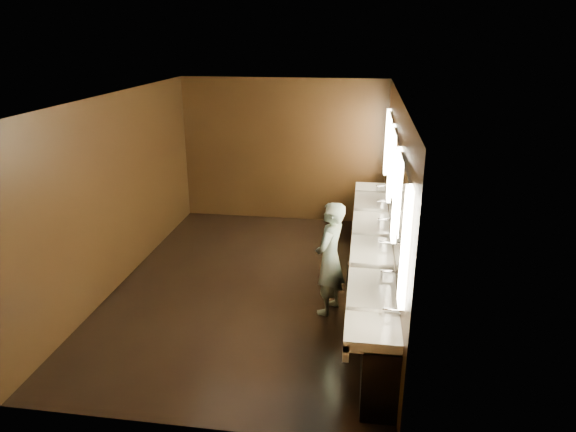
# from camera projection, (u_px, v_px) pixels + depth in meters

# --- Properties ---
(floor) EXTENTS (6.00, 6.00, 0.00)m
(floor) POSITION_uv_depth(u_px,v_px,m) (253.00, 285.00, 7.76)
(floor) COLOR black
(floor) RESTS_ON ground
(ceiling) EXTENTS (4.00, 6.00, 0.02)m
(ceiling) POSITION_uv_depth(u_px,v_px,m) (248.00, 96.00, 6.82)
(ceiling) COLOR #2D2D2B
(ceiling) RESTS_ON wall_back
(wall_back) EXTENTS (4.00, 0.02, 2.80)m
(wall_back) POSITION_uv_depth(u_px,v_px,m) (283.00, 151.00, 10.08)
(wall_back) COLOR black
(wall_back) RESTS_ON floor
(wall_front) EXTENTS (4.00, 0.02, 2.80)m
(wall_front) POSITION_uv_depth(u_px,v_px,m) (178.00, 299.00, 4.50)
(wall_front) COLOR black
(wall_front) RESTS_ON floor
(wall_left) EXTENTS (0.02, 6.00, 2.80)m
(wall_left) POSITION_uv_depth(u_px,v_px,m) (118.00, 191.00, 7.56)
(wall_left) COLOR black
(wall_left) RESTS_ON floor
(wall_right) EXTENTS (0.02, 6.00, 2.80)m
(wall_right) POSITION_uv_depth(u_px,v_px,m) (394.00, 203.00, 7.02)
(wall_right) COLOR black
(wall_right) RESTS_ON floor
(sink_counter) EXTENTS (0.55, 5.40, 1.01)m
(sink_counter) POSITION_uv_depth(u_px,v_px,m) (375.00, 262.00, 7.35)
(sink_counter) COLOR black
(sink_counter) RESTS_ON floor
(mirror_band) EXTENTS (0.06, 5.03, 1.15)m
(mirror_band) POSITION_uv_depth(u_px,v_px,m) (394.00, 178.00, 6.90)
(mirror_band) COLOR #FFECBD
(mirror_band) RESTS_ON wall_right
(person) EXTENTS (0.54, 0.66, 1.56)m
(person) POSITION_uv_depth(u_px,v_px,m) (330.00, 258.00, 6.79)
(person) COLOR #90D0D7
(person) RESTS_ON floor
(trash_bin) EXTENTS (0.41, 0.41, 0.52)m
(trash_bin) POSITION_uv_depth(u_px,v_px,m) (358.00, 280.00, 7.34)
(trash_bin) COLOR black
(trash_bin) RESTS_ON floor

